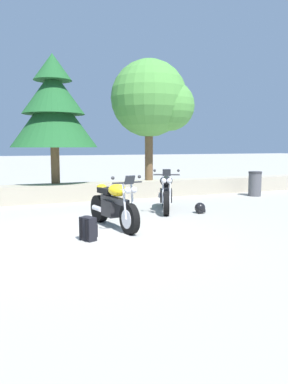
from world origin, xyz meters
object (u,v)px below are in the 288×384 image
(trash_bin, at_px, (255,184))
(leafy_tree_mid_right, at_px, (153,100))
(rider_backpack, at_px, (88,228))
(motorcycle_yellow_near_left, at_px, (114,205))
(rider_helmet, at_px, (200,208))
(motorcycle_black_centre, at_px, (166,193))
(pine_tree_mid_left, at_px, (54,108))

(trash_bin, bearing_deg, leafy_tree_mid_right, 155.60)
(rider_backpack, bearing_deg, trash_bin, 28.87)
(motorcycle_yellow_near_left, distance_m, rider_helmet, 2.74)
(rider_backpack, height_order, trash_bin, trash_bin)
(leafy_tree_mid_right, distance_m, trash_bin, 4.57)
(leafy_tree_mid_right, relative_size, trash_bin, 4.80)
(motorcycle_black_centre, distance_m, leafy_tree_mid_right, 4.18)
(trash_bin, bearing_deg, pine_tree_mid_left, 166.31)
(motorcycle_black_centre, height_order, leafy_tree_mid_right, leafy_tree_mid_right)
(rider_helmet, distance_m, leafy_tree_mid_right, 4.82)
(rider_backpack, bearing_deg, motorcycle_black_centre, 40.39)
(motorcycle_yellow_near_left, xyz_separation_m, rider_helmet, (2.61, 0.77, -0.35))
(motorcycle_yellow_near_left, bearing_deg, motorcycle_black_centre, 36.81)
(motorcycle_black_centre, relative_size, trash_bin, 2.25)
(leafy_tree_mid_right, bearing_deg, trash_bin, -24.40)
(motorcycle_yellow_near_left, xyz_separation_m, motorcycle_black_centre, (1.94, 1.46, 0.00))
(rider_backpack, distance_m, trash_bin, 7.86)
(motorcycle_black_centre, bearing_deg, leafy_tree_mid_right, 72.61)
(pine_tree_mid_left, bearing_deg, motorcycle_black_centre, -51.74)
(motorcycle_black_centre, distance_m, rider_helmet, 1.01)
(rider_backpack, distance_m, leafy_tree_mid_right, 7.09)
(rider_helmet, relative_size, trash_bin, 0.33)
(motorcycle_yellow_near_left, distance_m, leafy_tree_mid_right, 5.96)
(motorcycle_yellow_near_left, relative_size, pine_tree_mid_left, 0.51)
(motorcycle_black_centre, height_order, trash_bin, motorcycle_black_centre)
(rider_backpack, relative_size, rider_helmet, 1.68)
(pine_tree_mid_left, relative_size, leafy_tree_mid_right, 0.98)
(leafy_tree_mid_right, bearing_deg, pine_tree_mid_left, 177.64)
(rider_backpack, relative_size, pine_tree_mid_left, 0.12)
(motorcycle_black_centre, xyz_separation_m, trash_bin, (4.16, 1.48, -0.05))
(rider_backpack, relative_size, trash_bin, 0.55)
(motorcycle_yellow_near_left, bearing_deg, pine_tree_mid_left, 96.17)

